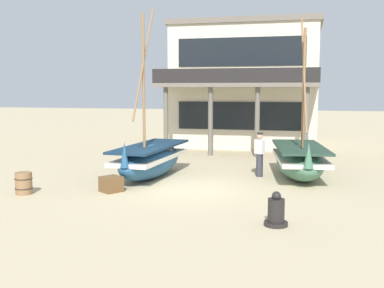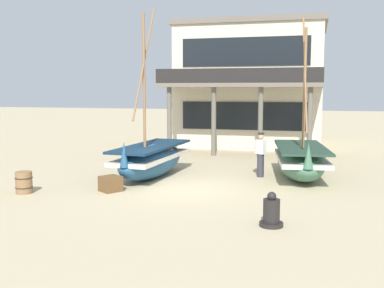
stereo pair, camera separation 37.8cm
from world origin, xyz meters
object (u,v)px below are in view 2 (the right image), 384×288
(wooden_barrel, at_px, (24,182))
(harbor_building_main, at_px, (252,85))
(capstan_winch, at_px, (271,213))
(cargo_crate, at_px, (111,184))
(fisherman_by_hull, at_px, (261,155))
(fishing_boat_near_left, at_px, (301,160))
(fishing_boat_centre_large, at_px, (151,159))

(wooden_barrel, relative_size, harbor_building_main, 0.08)
(capstan_winch, distance_m, harbor_building_main, 17.28)
(capstan_winch, distance_m, cargo_crate, 5.98)
(fisherman_by_hull, relative_size, cargo_crate, 2.81)
(cargo_crate, bearing_deg, fishing_boat_near_left, 32.95)
(capstan_winch, relative_size, harbor_building_main, 0.09)
(wooden_barrel, height_order, cargo_crate, wooden_barrel)
(capstan_winch, distance_m, wooden_barrel, 8.12)
(fishing_boat_centre_large, relative_size, fisherman_by_hull, 3.72)
(fishing_boat_centre_large, height_order, harbor_building_main, harbor_building_main)
(fishing_boat_centre_large, bearing_deg, wooden_barrel, -129.87)
(wooden_barrel, bearing_deg, fisherman_by_hull, 34.22)
(fishing_boat_centre_large, relative_size, harbor_building_main, 0.69)
(wooden_barrel, bearing_deg, harbor_building_main, 71.10)
(fishing_boat_near_left, height_order, wooden_barrel, fishing_boat_near_left)
(fishing_boat_centre_large, bearing_deg, fisherman_by_hull, 16.12)
(fishing_boat_near_left, xyz_separation_m, fishing_boat_centre_large, (-5.45, -1.20, 0.01))
(cargo_crate, bearing_deg, fishing_boat_centre_large, 80.18)
(fishing_boat_centre_large, distance_m, cargo_crate, 2.70)
(fishing_boat_near_left, bearing_deg, fishing_boat_centre_large, -167.54)
(capstan_winch, height_order, cargo_crate, capstan_winch)
(fishing_boat_near_left, bearing_deg, capstan_winch, -94.37)
(cargo_crate, height_order, harbor_building_main, harbor_building_main)
(fisherman_by_hull, relative_size, wooden_barrel, 2.41)
(fisherman_by_hull, bearing_deg, wooden_barrel, -145.78)
(fishing_boat_centre_large, height_order, cargo_crate, fishing_boat_centre_large)
(capstan_winch, xyz_separation_m, harbor_building_main, (-2.77, 16.74, 3.24))
(capstan_winch, xyz_separation_m, wooden_barrel, (-7.97, 1.55, 0.02))
(fisherman_by_hull, xyz_separation_m, harbor_building_main, (-1.78, 10.45, 2.74))
(capstan_winch, relative_size, cargo_crate, 1.42)
(harbor_building_main, bearing_deg, fishing_boat_centre_large, -100.72)
(fisherman_by_hull, relative_size, capstan_winch, 1.98)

